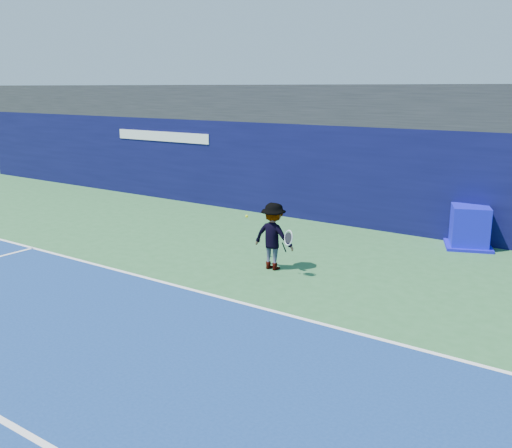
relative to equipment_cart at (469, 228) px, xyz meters
The scene contains 7 objects.
ground 10.63m from the equipment_cart, 114.04° to the right, with size 80.00×80.00×0.00m, color #2D6434.
baseline 7.98m from the equipment_cart, 122.86° to the right, with size 24.00×0.10×0.01m, color white.
stadium_band 5.62m from the equipment_cart, 157.33° to the left, with size 36.00×3.00×1.20m, color black.
back_wall_assembly 4.51m from the equipment_cart, 169.46° to the left, with size 36.00×1.03×3.00m.
equipment_cart is the anchor object (origin of this frame).
tennis_player 5.54m from the equipment_cart, 125.47° to the right, with size 1.25×0.68×1.56m.
tennis_ball 5.96m from the equipment_cart, 134.61° to the right, with size 0.07×0.07×0.07m.
Camera 1 is at (8.06, -5.42, 4.12)m, focal length 40.00 mm.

